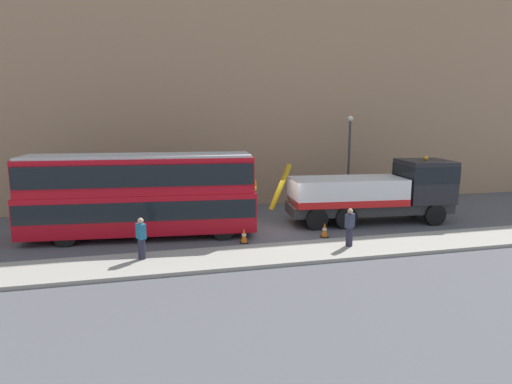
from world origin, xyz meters
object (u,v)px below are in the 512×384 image
Objects in this scene: traffic_cone_midway at (325,230)px; double_decker_bus at (140,192)px; traffic_cone_near_bus at (244,236)px; recovery_tow_truck at (378,191)px; pedestrian_onlooker at (141,239)px; street_lamp at (349,153)px; pedestrian_bystander at (350,228)px.

double_decker_bus is at bearing 166.01° from traffic_cone_midway.
traffic_cone_midway is at bearing 0.25° from traffic_cone_near_bus.
pedestrian_onlooker is at bearing -157.90° from recovery_tow_truck.
double_decker_bus is 15.54× the size of traffic_cone_midway.
recovery_tow_truck is 14.21× the size of traffic_cone_midway.
pedestrian_onlooker is 2.38× the size of traffic_cone_near_bus.
street_lamp is (8.50, 6.80, 3.13)m from traffic_cone_near_bus.
pedestrian_bystander is at bearing -25.51° from traffic_cone_near_bus.
traffic_cone_near_bus is at bearing -179.75° from traffic_cone_midway.
street_lamp is (0.46, 4.67, 1.71)m from recovery_tow_truck.
traffic_cone_near_bus is 1.00× the size of traffic_cone_midway.
double_decker_bus is 15.54× the size of traffic_cone_near_bus.
pedestrian_bystander is at bearing -125.94° from recovery_tow_truck.
pedestrian_onlooker is 4.94m from traffic_cone_near_bus.
street_lamp reaches higher than double_decker_bus.
double_decker_bus is 6.54× the size of pedestrian_bystander.
street_lamp is (4.16, 8.87, 2.49)m from pedestrian_bystander.
pedestrian_onlooker reaches higher than traffic_cone_near_bus.
recovery_tow_truck is at bearing -95.64° from street_lamp.
street_lamp is at bearing 89.79° from recovery_tow_truck.
traffic_cone_near_bus is 11.33m from street_lamp.
traffic_cone_near_bus is at bearing 35.32° from pedestrian_bystander.
traffic_cone_midway is (-4.00, -2.12, -1.42)m from recovery_tow_truck.
recovery_tow_truck is 13.23m from pedestrian_onlooker.
pedestrian_onlooker is (-12.66, -3.79, -0.77)m from recovery_tow_truck.
traffic_cone_near_bus is 0.12× the size of street_lamp.
pedestrian_bystander is 4.85m from traffic_cone_near_bus.
pedestrian_bystander is at bearing -32.89° from pedestrian_onlooker.
recovery_tow_truck is at bearing -70.55° from pedestrian_bystander.
traffic_cone_midway is (8.66, 1.67, -0.64)m from pedestrian_onlooker.
traffic_cone_near_bus is (4.63, -2.18, -1.89)m from double_decker_bus.
pedestrian_bystander is at bearing -81.97° from traffic_cone_midway.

